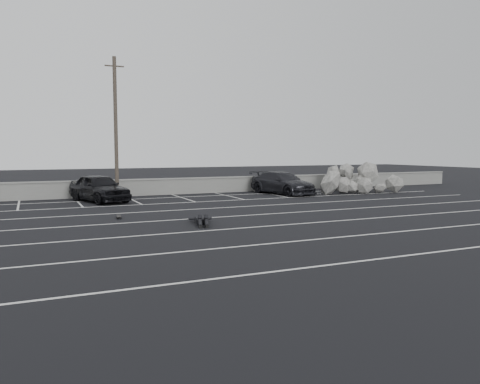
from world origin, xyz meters
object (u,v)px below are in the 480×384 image
car_left (99,188)px  trash_bin (272,184)px  person (201,217)px  skateboard (119,217)px  utility_pole (116,127)px  car_right (283,183)px  riprap_pile (350,184)px

car_left → trash_bin: 12.37m
trash_bin → person: trash_bin is taller
person → skateboard: person is taller
person → car_left: bearing=120.0°
person → trash_bin: bearing=65.9°
trash_bin → utility_pole: bearing=-177.9°
car_left → skateboard: size_ratio=6.39×
car_right → skateboard: bearing=-162.0°
utility_pole → person: 12.19m
riprap_pile → car_right: bearing=171.9°
person → skateboard: bearing=150.4°
car_left → skateboard: bearing=-110.7°
person → skateboard: (-2.74, 2.69, -0.18)m
skateboard → riprap_pile: bearing=28.5°
car_right → utility_pole: 11.14m
riprap_pile → person: bearing=-147.8°
riprap_pile → person: riprap_pile is taller
skateboard → trash_bin: bearing=45.1°
trash_bin → skateboard: bearing=-143.4°
car_left → person: 10.01m
riprap_pile → person: size_ratio=2.43×
car_left → utility_pole: bearing=34.6°
utility_pole → trash_bin: 11.53m
car_left → riprap_pile: car_left is taller
person → car_right: bearing=61.2°
trash_bin → person: (-9.56, -11.83, -0.22)m
riprap_pile → skateboard: 17.78m
utility_pole → trash_bin: bearing=2.1°
car_right → trash_bin: bearing=66.1°
person → skateboard: 3.85m
car_left → skateboard: (-0.13, -6.95, -0.72)m
utility_pole → person: (1.32, -11.43, -4.01)m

